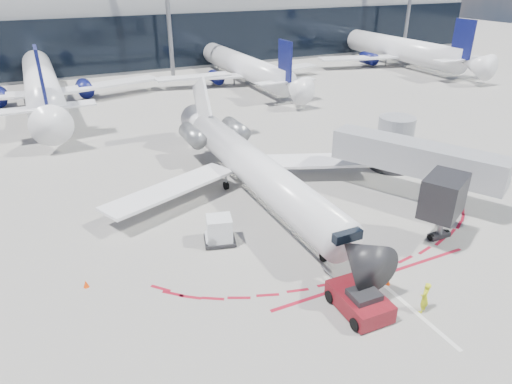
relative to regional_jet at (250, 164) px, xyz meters
name	(u,v)px	position (x,y,z in m)	size (l,w,h in m)	color
ground	(283,198)	(1.88, -2.11, -2.50)	(260.00, 260.00, 0.00)	gray
apron_centerline	(271,188)	(1.88, -0.11, -2.49)	(0.25, 40.00, 0.01)	silver
apron_stop_bar	(375,277)	(1.88, -13.61, -2.49)	(14.00, 0.25, 0.01)	maroon
terminal_building	(118,16)	(1.88, 62.86, 6.02)	(150.00, 24.15, 24.00)	gray
jet_bridge	(409,156)	(11.68, -5.13, 0.51)	(10.03, 15.20, 4.90)	#989BA1
regional_jet	(250,164)	(0.00, 0.00, 0.00)	(24.22, 29.87, 7.48)	white
pushback_tug	(359,301)	(-0.78, -15.55, -1.86)	(2.45, 5.57, 1.44)	maroon
ramp_worker	(425,298)	(2.24, -17.11, -1.58)	(0.67, 0.44, 1.85)	#D1DE17
uld_container	(219,230)	(-5.07, -6.07, -1.55)	(2.43, 2.21, 1.92)	black
safety_cone_left	(86,284)	(-13.77, -7.17, -2.27)	(0.32, 0.32, 0.45)	#F94005
safety_cone_right	(388,281)	(2.11, -14.45, -2.27)	(0.33, 0.33, 0.46)	#F94005
bg_airliner_1	(36,58)	(-13.68, 37.04, 3.45)	(36.77, 38.93, 11.90)	white
bg_airliner_2	(243,50)	(15.87, 36.73, 2.61)	(31.59, 33.45, 10.22)	white
bg_airliner_3	(396,32)	(47.92, 38.85, 3.41)	(36.53, 38.68, 11.82)	white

